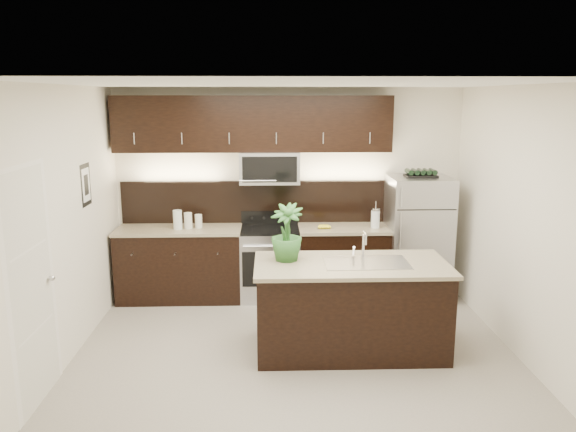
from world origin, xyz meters
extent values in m
plane|color=gray|center=(0.00, 0.00, 0.00)|extent=(4.50, 4.50, 0.00)
cube|color=silver|center=(0.00, 2.00, 1.35)|extent=(4.50, 0.02, 2.70)
cube|color=silver|center=(0.00, -2.00, 1.35)|extent=(4.50, 0.02, 2.70)
cube|color=silver|center=(-2.25, 0.00, 1.35)|extent=(0.02, 4.00, 2.70)
cube|color=silver|center=(2.25, 0.00, 1.35)|extent=(0.02, 4.00, 2.70)
cube|color=white|center=(0.00, 0.00, 2.70)|extent=(4.50, 4.00, 0.02)
cube|color=beige|center=(-2.23, -0.80, 1.01)|extent=(0.04, 0.80, 2.02)
sphere|color=silver|center=(-2.20, -0.48, 1.00)|extent=(0.06, 0.06, 0.06)
cube|color=black|center=(-2.24, 0.75, 1.65)|extent=(0.01, 0.32, 0.46)
cube|color=white|center=(-2.23, 0.75, 1.65)|extent=(0.00, 0.24, 0.36)
cube|color=black|center=(-1.42, 1.69, 0.45)|extent=(1.57, 0.62, 0.90)
cube|color=black|center=(0.71, 1.69, 0.45)|extent=(1.16, 0.62, 0.90)
cube|color=#B2B2B7|center=(-0.25, 1.69, 0.45)|extent=(0.76, 0.62, 0.90)
cube|color=black|center=(-0.25, 1.69, 0.92)|extent=(0.76, 0.60, 0.03)
cube|color=#C5BB93|center=(-1.42, 1.69, 0.92)|extent=(1.59, 0.65, 0.04)
cube|color=#C5BB93|center=(0.71, 1.69, 0.92)|extent=(1.18, 0.65, 0.04)
cube|color=black|center=(-0.46, 1.99, 1.22)|extent=(3.49, 0.02, 0.56)
cube|color=#B2B2B7|center=(-0.25, 1.80, 1.70)|extent=(0.76, 0.40, 0.40)
cube|color=black|center=(-0.46, 1.83, 2.25)|extent=(3.49, 0.33, 0.70)
cube|color=black|center=(0.57, 0.09, 0.45)|extent=(1.90, 0.90, 0.90)
cube|color=#C5BB93|center=(0.57, 0.09, 0.92)|extent=(1.96, 0.96, 0.04)
cube|color=silver|center=(0.72, 0.09, 0.95)|extent=(0.84, 0.50, 0.01)
cylinder|color=silver|center=(0.72, 0.30, 1.06)|extent=(0.03, 0.03, 0.24)
cylinder|color=silver|center=(0.72, 0.23, 1.21)|extent=(0.02, 0.14, 0.02)
cylinder|color=silver|center=(0.72, 0.16, 1.16)|extent=(0.02, 0.02, 0.10)
cube|color=#B2B2B7|center=(1.65, 1.63, 0.80)|extent=(0.77, 0.69, 1.59)
cube|color=black|center=(1.65, 1.63, 1.61)|extent=(0.39, 0.24, 0.03)
cylinder|color=black|center=(1.50, 1.63, 1.65)|extent=(0.07, 0.22, 0.07)
cylinder|color=black|center=(1.58, 1.63, 1.65)|extent=(0.07, 0.22, 0.07)
cylinder|color=black|center=(1.65, 1.63, 1.65)|extent=(0.07, 0.22, 0.07)
cylinder|color=black|center=(1.73, 1.63, 1.65)|extent=(0.07, 0.22, 0.07)
cylinder|color=black|center=(1.80, 1.63, 1.65)|extent=(0.07, 0.22, 0.07)
imported|color=#295B24|center=(-0.08, 0.22, 1.23)|extent=(0.42, 0.42, 0.58)
cylinder|color=silver|center=(-1.42, 1.64, 1.06)|extent=(0.11, 0.11, 0.24)
cylinder|color=beige|center=(-1.29, 1.67, 1.04)|extent=(0.10, 0.10, 0.20)
cylinder|color=beige|center=(-1.16, 1.71, 1.03)|extent=(0.09, 0.09, 0.17)
cylinder|color=silver|center=(1.10, 1.64, 1.05)|extent=(0.11, 0.11, 0.22)
cylinder|color=silver|center=(1.10, 1.64, 1.17)|extent=(0.12, 0.12, 0.02)
cylinder|color=silver|center=(1.10, 1.64, 1.23)|extent=(0.01, 0.01, 0.09)
ellipsoid|color=yellow|center=(0.39, 1.61, 0.97)|extent=(0.18, 0.14, 0.05)
camera|label=1|loc=(-0.25, -5.32, 2.59)|focal=35.00mm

